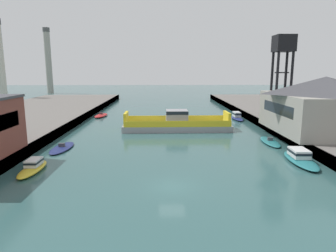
{
  "coord_description": "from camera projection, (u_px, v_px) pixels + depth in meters",
  "views": [
    {
      "loc": [
        -0.87,
        -26.71,
        10.92
      ],
      "look_at": [
        0.0,
        20.61,
        2.0
      ],
      "focal_mm": 31.6,
      "sensor_mm": 36.0,
      "label": 1
    }
  ],
  "objects": [
    {
      "name": "chain_ferry",
      "position": [
        177.0,
        124.0,
        55.11
      ],
      "size": [
        19.9,
        6.68,
        3.69
      ],
      "color": "#939399",
      "rests_on": "ground"
    },
    {
      "name": "moored_boat_near_right",
      "position": [
        270.0,
        142.0,
        45.1
      ],
      "size": [
        2.4,
        7.2,
        0.9
      ],
      "color": "#237075",
      "rests_on": "ground"
    },
    {
      "name": "moored_boat_near_left",
      "position": [
        62.0,
        148.0,
        41.62
      ],
      "size": [
        2.62,
        7.1,
        0.86
      ],
      "color": "navy",
      "rests_on": "ground"
    },
    {
      "name": "moored_boat_far_left",
      "position": [
        237.0,
        117.0,
        66.64
      ],
      "size": [
        2.17,
        6.92,
        1.7
      ],
      "color": "navy",
      "rests_on": "ground"
    },
    {
      "name": "smokestack_distant_a",
      "position": [
        48.0,
        59.0,
        141.11
      ],
      "size": [
        3.13,
        3.13,
        30.71
      ],
      "color": "#9E998E",
      "rests_on": "ground"
    },
    {
      "name": "moored_boat_mid_left",
      "position": [
        101.0,
        115.0,
        70.74
      ],
      "size": [
        3.1,
        6.75,
        1.1
      ],
      "color": "red",
      "rests_on": "ground"
    },
    {
      "name": "warehouse_shed",
      "position": [
        324.0,
        105.0,
        45.23
      ],
      "size": [
        14.28,
        16.54,
        8.48
      ],
      "color": "gray",
      "rests_on": "quay_right"
    },
    {
      "name": "bollard_right_aft",
      "position": [
        314.0,
        141.0,
        38.22
      ],
      "size": [
        0.32,
        0.32,
        0.71
      ],
      "color": "black",
      "rests_on": "quay_right"
    },
    {
      "name": "crane_tower",
      "position": [
        283.0,
        55.0,
        50.73
      ],
      "size": [
        3.21,
        3.21,
        15.31
      ],
      "color": "black",
      "rests_on": "quay_right"
    },
    {
      "name": "ground_plane",
      "position": [
        172.0,
        186.0,
        28.28
      ],
      "size": [
        400.0,
        400.0,
        0.0
      ],
      "primitive_type": "plane",
      "color": "#335B5B"
    },
    {
      "name": "bollard_left_aft",
      "position": [
        23.0,
        142.0,
        37.72
      ],
      "size": [
        0.32,
        0.32,
        0.71
      ],
      "color": "black",
      "rests_on": "quay_left"
    },
    {
      "name": "moored_boat_far_right",
      "position": [
        33.0,
        167.0,
        32.42
      ],
      "size": [
        1.92,
        6.19,
        1.3
      ],
      "color": "yellow",
      "rests_on": "ground"
    },
    {
      "name": "moored_boat_mid_right",
      "position": [
        300.0,
        158.0,
        35.61
      ],
      "size": [
        3.0,
        8.2,
        1.55
      ],
      "color": "#237075",
      "rests_on": "ground"
    }
  ]
}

